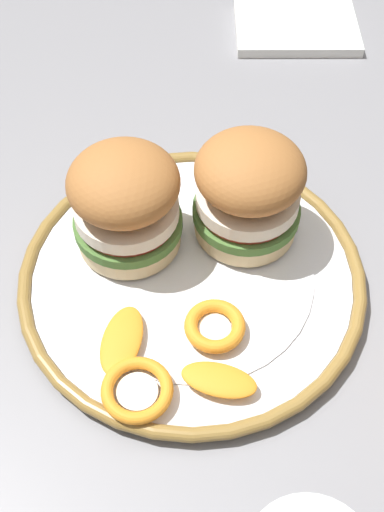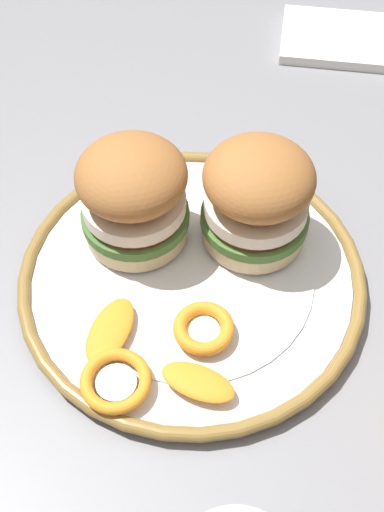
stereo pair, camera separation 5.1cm
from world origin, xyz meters
The scene contains 10 objects.
ground_plane centered at (0.00, 0.00, 0.00)m, with size 8.00×8.00×0.00m, color slate.
dining_table centered at (0.00, 0.00, 0.67)m, with size 1.45×0.83×0.78m.
dinner_plate centered at (-0.06, -0.01, 0.79)m, with size 0.31×0.31×0.02m.
sandwich_half_left centered at (-0.03, 0.05, 0.85)m, with size 0.12×0.12×0.10m.
sandwich_half_right centered at (0.00, -0.05, 0.85)m, with size 0.12×0.12×0.10m.
orange_peel_curled centered at (-0.11, -0.04, 0.80)m, with size 0.06×0.06×0.01m.
orange_peel_strip_long centered at (-0.16, -0.05, 0.80)m, with size 0.03×0.06×0.01m.
orange_peel_strip_short centered at (-0.14, 0.03, 0.80)m, with size 0.07×0.03×0.01m.
orange_peel_small_curl centered at (-0.18, 0.01, 0.80)m, with size 0.08×0.08×0.01m.
folded_napkin centered at (0.34, -0.06, 0.78)m, with size 0.15×0.11×0.01m, color white.
Camera 1 is at (-0.39, -0.07, 1.27)m, focal length 46.35 mm.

